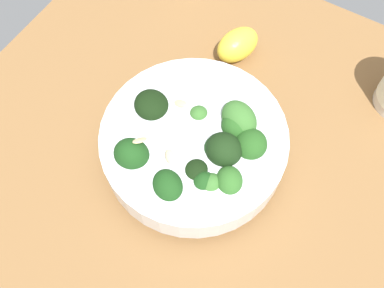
% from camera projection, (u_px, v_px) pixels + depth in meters
% --- Properties ---
extents(ground_plane, '(0.66, 0.66, 0.04)m').
position_uv_depth(ground_plane, '(199.00, 166.00, 0.57)').
color(ground_plane, brown).
extents(bowl_of_broccoli, '(0.22, 0.22, 0.09)m').
position_uv_depth(bowl_of_broccoli, '(194.00, 146.00, 0.52)').
color(bowl_of_broccoli, white).
rests_on(bowl_of_broccoli, ground_plane).
extents(lemon_wedge, '(0.06, 0.08, 0.04)m').
position_uv_depth(lemon_wedge, '(238.00, 45.00, 0.61)').
color(lemon_wedge, yellow).
rests_on(lemon_wedge, ground_plane).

